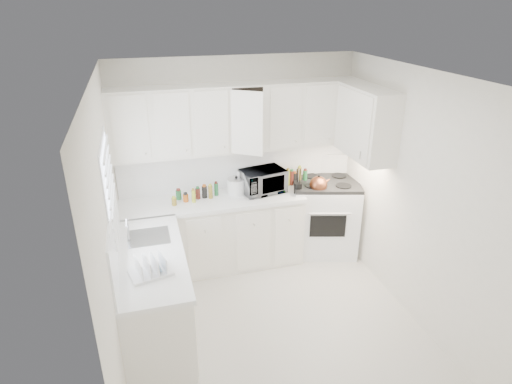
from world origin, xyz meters
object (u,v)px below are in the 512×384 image
object	(u,v)px
tea_kettle	(318,184)
rice_cooker	(236,185)
microwave	(263,179)
dish_rack	(150,264)
stove	(324,206)
utensil_crock	(298,181)

from	to	relation	value
tea_kettle	rice_cooker	size ratio (longest dim) A/B	1.19
rice_cooker	microwave	bearing A→B (deg)	-6.81
tea_kettle	microwave	size ratio (longest dim) A/B	0.52
tea_kettle	dish_rack	size ratio (longest dim) A/B	0.78
stove	tea_kettle	distance (m)	0.48
stove	dish_rack	xyz separation A→B (m)	(-2.32, -1.41, 0.40)
utensil_crock	dish_rack	xyz separation A→B (m)	(-1.88, -1.29, -0.07)
dish_rack	rice_cooker	bearing A→B (deg)	39.05
microwave	dish_rack	distance (m)	2.07
utensil_crock	dish_rack	bearing A→B (deg)	-145.54
rice_cooker	stove	bearing A→B (deg)	-3.94
rice_cooker	utensil_crock	world-z (taller)	utensil_crock
stove	tea_kettle	world-z (taller)	stove
stove	microwave	world-z (taller)	microwave
stove	microwave	bearing A→B (deg)	-167.12
utensil_crock	microwave	bearing A→B (deg)	158.35
tea_kettle	dish_rack	bearing A→B (deg)	-144.14
microwave	rice_cooker	size ratio (longest dim) A/B	2.28
stove	tea_kettle	xyz separation A→B (m)	(-0.18, -0.16, 0.42)
tea_kettle	utensil_crock	bearing A→B (deg)	176.98
dish_rack	utensil_crock	bearing A→B (deg)	20.78
stove	utensil_crock	size ratio (longest dim) A/B	3.85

